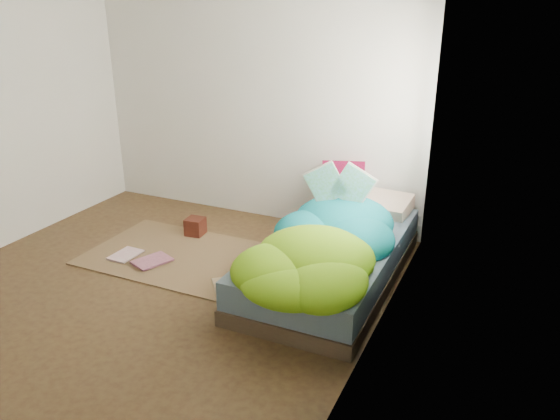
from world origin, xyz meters
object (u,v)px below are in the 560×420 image
object	(u,v)px
pillow_magenta	(343,182)
wooden_box	(195,226)
floor_book_b	(145,257)
open_book	(340,174)
floor_book_a	(117,253)
bed	(331,260)

from	to	relation	value
pillow_magenta	wooden_box	distance (m)	1.48
wooden_box	floor_book_b	world-z (taller)	wooden_box
open_book	floor_book_a	bearing A→B (deg)	-171.99
pillow_magenta	open_book	size ratio (longest dim) A/B	0.83
open_book	floor_book_a	xyz separation A→B (m)	(-1.85, -0.65, -0.80)
open_book	floor_book_b	xyz separation A→B (m)	(-1.56, -0.61, -0.80)
open_book	floor_book_b	distance (m)	1.85
pillow_magenta	wooden_box	bearing A→B (deg)	-173.38
open_book	floor_book_a	distance (m)	2.11
floor_book_a	open_book	bearing A→B (deg)	21.05
open_book	wooden_box	size ratio (longest dim) A/B	2.89
bed	open_book	distance (m)	0.71
pillow_magenta	floor_book_b	distance (m)	1.93
pillow_magenta	floor_book_a	size ratio (longest dim) A/B	1.41
floor_book_b	open_book	bearing A→B (deg)	43.97
bed	pillow_magenta	xyz separation A→B (m)	(-0.22, 0.89, 0.37)
pillow_magenta	open_book	distance (m)	0.71
wooden_box	floor_book_b	xyz separation A→B (m)	(-0.11, -0.63, -0.07)
floor_book_a	bed	bearing A→B (deg)	13.38
floor_book_a	floor_book_b	world-z (taller)	floor_book_b
pillow_magenta	floor_book_b	size ratio (longest dim) A/B	1.28
pillow_magenta	open_book	xyz separation A→B (m)	(0.17, -0.63, 0.29)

